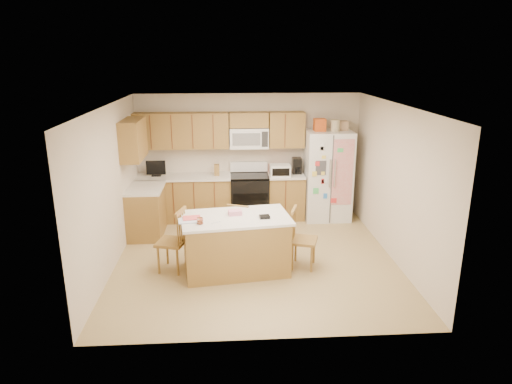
{
  "coord_description": "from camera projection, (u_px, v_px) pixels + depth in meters",
  "views": [
    {
      "loc": [
        -0.43,
        -6.89,
        3.24
      ],
      "look_at": [
        0.03,
        0.35,
        1.04
      ],
      "focal_mm": 32.0,
      "sensor_mm": 36.0,
      "label": 1
    }
  ],
  "objects": [
    {
      "name": "room_shell",
      "position": [
        255.0,
        174.0,
        7.13
      ],
      "size": [
        4.6,
        4.6,
        2.52
      ],
      "color": "beige",
      "rests_on": "ground"
    },
    {
      "name": "windsor_chair_left",
      "position": [
        173.0,
        242.0,
        7.01
      ],
      "size": [
        0.51,
        0.52,
        1.0
      ],
      "color": "olive",
      "rests_on": "ground"
    },
    {
      "name": "island",
      "position": [
        236.0,
        244.0,
        7.0
      ],
      "size": [
        1.74,
        1.16,
        0.98
      ],
      "color": "olive",
      "rests_on": "ground"
    },
    {
      "name": "refrigerator",
      "position": [
        327.0,
        174.0,
        9.17
      ],
      "size": [
        0.9,
        0.79,
        2.04
      ],
      "color": "white",
      "rests_on": "ground"
    },
    {
      "name": "windsor_chair_right",
      "position": [
        302.0,
        240.0,
        7.13
      ],
      "size": [
        0.5,
        0.51,
        0.96
      ],
      "color": "olive",
      "rests_on": "ground"
    },
    {
      "name": "stove",
      "position": [
        250.0,
        196.0,
        9.26
      ],
      "size": [
        0.76,
        0.65,
        1.13
      ],
      "color": "black",
      "rests_on": "ground"
    },
    {
      "name": "windsor_chair_back",
      "position": [
        241.0,
        230.0,
        7.59
      ],
      "size": [
        0.5,
        0.49,
        0.91
      ],
      "color": "olive",
      "rests_on": "ground"
    },
    {
      "name": "cabinetry",
      "position": [
        200.0,
        178.0,
        8.94
      ],
      "size": [
        3.36,
        1.56,
        2.15
      ],
      "color": "olive",
      "rests_on": "ground"
    },
    {
      "name": "ground",
      "position": [
        256.0,
        258.0,
        7.55
      ],
      "size": [
        4.5,
        4.5,
        0.0
      ],
      "primitive_type": "plane",
      "color": "tan",
      "rests_on": "ground"
    }
  ]
}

